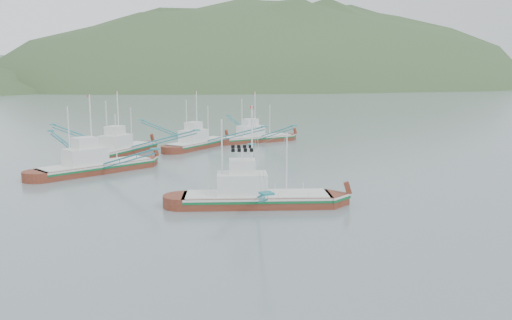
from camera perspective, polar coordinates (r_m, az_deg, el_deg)
name	(u,v)px	position (r m, az deg, el deg)	size (l,w,h in m)	color
ground	(286,207)	(43.14, 3.42, -5.38)	(1200.00, 1200.00, 0.00)	slate
main_boat	(256,184)	(43.03, -0.04, -2.79)	(13.13, 22.18, 9.38)	maroon
bg_boat_left	(95,156)	(60.98, -17.89, 0.41)	(13.76, 23.34, 9.79)	maroon
bg_boat_far	(198,135)	(79.19, -6.60, 2.87)	(17.34, 21.16, 9.57)	maroon
bg_boat_right	(256,135)	(85.80, 0.02, 2.92)	(12.82, 22.85, 9.25)	maroon
bg_boat_extra	(121,140)	(73.95, -15.21, 2.19)	(20.06, 20.19, 9.79)	maroon
headland_right	(290,88)	(534.26, 3.86, 8.26)	(684.00, 432.00, 306.00)	#354F28
ridge_distant	(68,87)	(598.73, -20.71, 7.81)	(960.00, 400.00, 240.00)	slate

